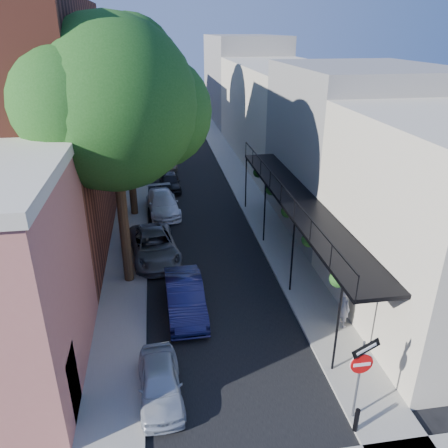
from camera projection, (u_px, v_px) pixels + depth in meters
name	position (u px, v px, depth m)	size (l,w,h in m)	color
road_surface	(182.00, 160.00, 38.84)	(6.00, 64.00, 0.01)	black
sidewalk_left	(137.00, 162.00, 38.26)	(2.00, 64.00, 0.12)	gray
sidewalk_right	(227.00, 158.00, 39.38)	(2.00, 64.00, 0.12)	gray
buildings_left	(63.00, 109.00, 34.40)	(10.10, 59.10, 12.00)	#BD6F61
buildings_right	(285.00, 108.00, 37.82)	(9.80, 55.00, 10.00)	beige
sign_post	(361.00, 367.00, 12.29)	(0.89, 0.17, 2.99)	#595B60
bollard	(356.00, 420.00, 12.46)	(0.14, 0.14, 0.80)	black
oak_near	(123.00, 107.00, 17.35)	(7.48, 6.80, 11.42)	#352515
oak_mid	(132.00, 99.00, 24.86)	(6.60, 6.00, 10.20)	#352515
oak_far	(136.00, 65.00, 32.52)	(7.70, 7.00, 11.90)	#352515
parked_car_a	(160.00, 382.00, 13.73)	(1.34, 3.33, 1.13)	#AEB7C1
parked_car_b	(185.00, 297.00, 17.83)	(1.49, 4.26, 1.40)	#14163F
parked_car_c	(154.00, 246.00, 22.06)	(2.25, 4.88, 1.36)	#57595E
parked_car_d	(163.00, 203.00, 27.52)	(1.83, 4.49, 1.30)	white
parked_car_e	(170.00, 182.00, 31.52)	(1.43, 3.56, 1.21)	black
parked_car_f	(167.00, 160.00, 36.59)	(1.34, 3.85, 1.27)	#645E55
parked_car_g	(152.00, 147.00, 40.51)	(2.14, 4.63, 1.29)	#99A5AC
pedestrian	(344.00, 307.00, 16.81)	(0.59, 0.39, 1.61)	gray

